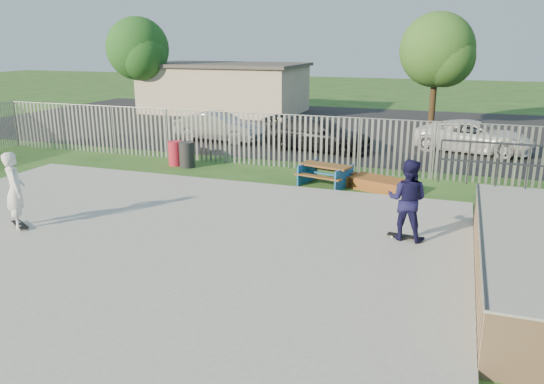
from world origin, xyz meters
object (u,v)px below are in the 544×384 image
(car_dark, at_px, (319,134))
(car_white, at_px, (474,137))
(skater_white, at_px, (15,190))
(picnic_table, at_px, (325,175))
(car_silver, at_px, (219,127))
(trash_bin_red, at_px, (176,153))
(trash_bin_grey, at_px, (187,155))
(tree_left, at_px, (138,49))
(funbox, at_px, (381,184))
(tree_mid, at_px, (437,50))
(skater_navy, at_px, (407,200))

(car_dark, relative_size, car_white, 0.99)
(car_white, xyz_separation_m, skater_white, (-10.75, -14.24, 0.41))
(car_white, bearing_deg, picnic_table, 158.95)
(picnic_table, xyz_separation_m, car_silver, (-6.67, 5.97, 0.35))
(trash_bin_red, relative_size, skater_white, 0.49)
(trash_bin_grey, relative_size, tree_left, 0.16)
(funbox, distance_m, car_silver, 10.41)
(trash_bin_red, bearing_deg, car_silver, 96.06)
(trash_bin_red, xyz_separation_m, car_dark, (4.44, 4.61, 0.25))
(picnic_table, xyz_separation_m, tree_mid, (2.53, 14.04, 3.78))
(trash_bin_red, bearing_deg, tree_left, 127.56)
(car_white, distance_m, tree_left, 21.60)
(car_white, xyz_separation_m, skater_navy, (-1.60, -11.86, 0.41))
(tree_mid, xyz_separation_m, skater_navy, (0.53, -18.63, -3.03))
(car_silver, height_order, car_dark, car_dark)
(picnic_table, xyz_separation_m, funbox, (1.84, -0.00, -0.17))
(picnic_table, relative_size, car_dark, 0.41)
(picnic_table, distance_m, tree_left, 21.05)
(tree_left, xyz_separation_m, skater_white, (9.67, -20.41, -3.01))
(skater_white, bearing_deg, tree_left, -24.57)
(car_dark, relative_size, tree_mid, 0.78)
(car_dark, height_order, tree_mid, tree_mid)
(car_white, xyz_separation_m, tree_mid, (-2.13, 6.77, 3.44))
(car_white, relative_size, tree_mid, 0.78)
(car_white, bearing_deg, skater_white, 154.51)
(car_dark, bearing_deg, trash_bin_grey, 148.23)
(trash_bin_grey, xyz_separation_m, car_white, (10.22, 6.49, 0.21))
(tree_left, distance_m, skater_white, 22.78)
(skater_white, bearing_deg, car_dark, -69.27)
(car_dark, height_order, skater_navy, skater_navy)
(car_dark, height_order, tree_left, tree_left)
(car_white, bearing_deg, car_dark, 116.83)
(picnic_table, height_order, trash_bin_red, trash_bin_red)
(trash_bin_red, height_order, car_silver, car_silver)
(car_white, height_order, tree_mid, tree_mid)
(skater_white, bearing_deg, picnic_table, -91.10)
(trash_bin_red, relative_size, tree_mid, 0.15)
(funbox, height_order, car_dark, car_dark)
(skater_white, bearing_deg, car_white, -86.96)
(car_dark, height_order, skater_white, skater_white)
(trash_bin_grey, bearing_deg, funbox, -6.03)
(tree_left, xyz_separation_m, tree_mid, (18.29, 0.60, 0.02))
(picnic_table, height_order, car_silver, car_silver)
(funbox, xyz_separation_m, tree_left, (-17.60, 13.44, 3.93))
(car_silver, relative_size, car_white, 0.86)
(car_silver, distance_m, skater_white, 12.95)
(tree_left, bearing_deg, car_white, -16.82)
(trash_bin_red, bearing_deg, skater_white, -89.68)
(tree_mid, bearing_deg, car_dark, -116.43)
(trash_bin_red, distance_m, skater_white, 7.92)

